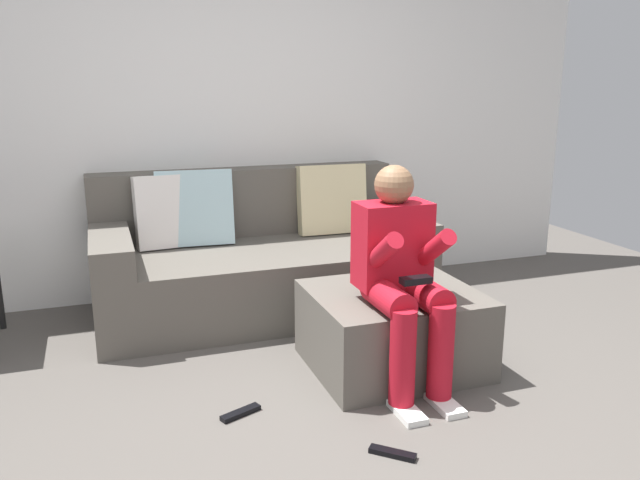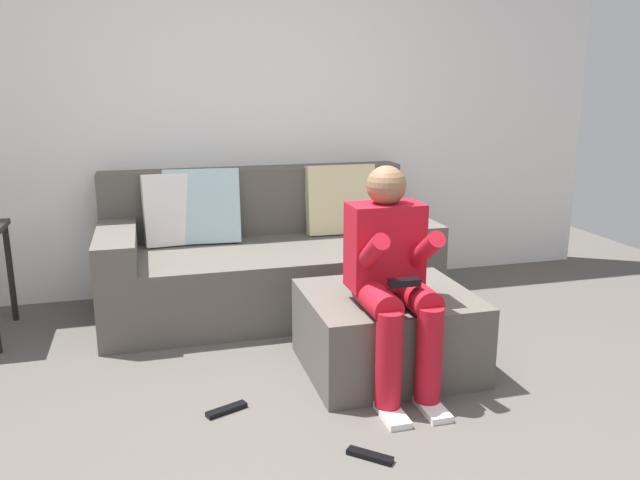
% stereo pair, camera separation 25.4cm
% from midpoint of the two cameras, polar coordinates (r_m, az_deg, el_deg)
% --- Properties ---
extents(ground_plane, '(7.02, 7.02, 0.00)m').
position_cam_midpoint_polar(ground_plane, '(2.60, 0.30, -19.54)').
color(ground_plane, '#544F49').
extents(wall_back, '(5.40, 0.10, 2.44)m').
position_cam_midpoint_polar(wall_back, '(4.43, -10.11, 11.01)').
color(wall_back, white).
rests_on(wall_back, ground_plane).
extents(couch_sectional, '(2.03, 0.99, 0.90)m').
position_cam_midpoint_polar(couch_sectional, '(4.14, -7.43, -1.63)').
color(couch_sectional, '#59544C').
rests_on(couch_sectional, ground_plane).
extents(ottoman, '(0.83, 0.72, 0.41)m').
position_cam_midpoint_polar(ottoman, '(3.30, 4.33, -7.99)').
color(ottoman, '#59544C').
rests_on(ottoman, ground_plane).
extents(person_seated, '(0.35, 0.60, 1.06)m').
position_cam_midpoint_polar(person_seated, '(2.98, 4.95, -2.85)').
color(person_seated, red).
rests_on(person_seated, ground_plane).
extents(remote_near_ottoman, '(0.17, 0.16, 0.02)m').
position_cam_midpoint_polar(remote_near_ottoman, '(2.65, 3.65, -18.56)').
color(remote_near_ottoman, black).
rests_on(remote_near_ottoman, ground_plane).
extents(remote_by_storage_bin, '(0.19, 0.11, 0.02)m').
position_cam_midpoint_polar(remote_by_storage_bin, '(2.96, -9.65, -15.05)').
color(remote_by_storage_bin, black).
rests_on(remote_by_storage_bin, ground_plane).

